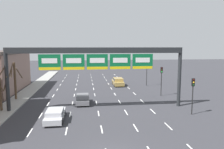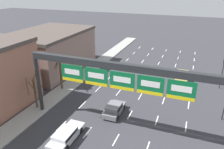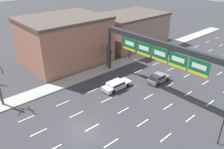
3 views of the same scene
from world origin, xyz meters
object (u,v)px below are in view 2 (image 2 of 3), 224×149
at_px(car_gold, 182,76).
at_px(car_silver, 66,135).
at_px(tree_bare_closest, 60,70).
at_px(tree_bare_third, 35,90).
at_px(traffic_light_far_end, 223,67).
at_px(sign_gantry, 123,76).
at_px(car_grey, 114,109).

height_order(car_gold, car_silver, car_gold).
distance_m(tree_bare_closest, tree_bare_third, 5.84).
distance_m(traffic_light_far_end, tree_bare_closest, 24.10).
bearing_deg(tree_bare_closest, car_silver, -54.88).
relative_size(sign_gantry, car_gold, 4.47).
distance_m(car_silver, traffic_light_far_end, 24.55).
relative_size(sign_gantry, tree_bare_closest, 4.04).
bearing_deg(car_silver, car_grey, 66.18).
bearing_deg(tree_bare_third, car_silver, -30.80).
bearing_deg(tree_bare_third, sign_gantry, -1.25).
bearing_deg(sign_gantry, car_grey, 126.24).
distance_m(sign_gantry, tree_bare_third, 12.15).
bearing_deg(traffic_light_far_end, tree_bare_closest, -158.00).
relative_size(car_grey, traffic_light_far_end, 0.80).
xyz_separation_m(sign_gantry, car_grey, (-1.90, 2.59, -5.66)).
bearing_deg(car_gold, tree_bare_closest, -149.09).
height_order(car_grey, car_silver, car_grey).
relative_size(car_gold, tree_bare_third, 0.91).
xyz_separation_m(sign_gantry, car_silver, (-4.73, -3.82, -5.72)).
bearing_deg(car_silver, sign_gantry, 38.92).
bearing_deg(car_gold, sign_gantry, -107.32).
relative_size(sign_gantry, car_silver, 4.58).
relative_size(car_gold, car_silver, 1.02).
bearing_deg(traffic_light_far_end, sign_gantry, -125.22).
bearing_deg(tree_bare_closest, car_gold, 30.91).
xyz_separation_m(sign_gantry, traffic_light_far_end, (10.66, 15.10, -2.89)).
xyz_separation_m(car_gold, car_silver, (-9.74, -19.89, -0.15)).
bearing_deg(tree_bare_closest, tree_bare_third, -88.75).
distance_m(car_grey, traffic_light_far_end, 17.94).
height_order(car_gold, traffic_light_far_end, traffic_light_far_end).
bearing_deg(car_gold, traffic_light_far_end, -9.75).
xyz_separation_m(car_silver, traffic_light_far_end, (15.39, 18.92, 2.83)).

